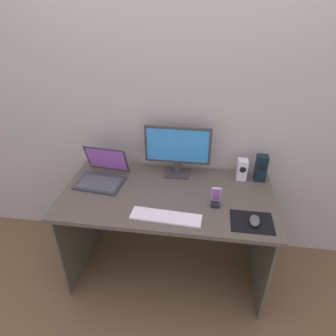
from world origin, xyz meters
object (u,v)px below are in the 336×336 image
object	(u,v)px
keyboard_external	(166,217)
phone_in_dock	(216,199)
monitor	(178,149)
speaker_right	(261,168)
speaker_near_monitor	(242,169)
mouse	(255,221)
laptop	(102,175)

from	to	relation	value
keyboard_external	phone_in_dock	world-z (taller)	phone_in_dock
phone_in_dock	monitor	bearing A→B (deg)	130.31
monitor	keyboard_external	bearing A→B (deg)	-91.22
speaker_right	speaker_near_monitor	size ratio (longest dim) A/B	1.28
keyboard_external	phone_in_dock	distance (m)	0.34
speaker_near_monitor	mouse	size ratio (longest dim) A/B	1.53
speaker_near_monitor	laptop	size ratio (longest dim) A/B	0.45
speaker_right	phone_in_dock	bearing A→B (deg)	-132.52
laptop	keyboard_external	xyz separation A→B (m)	(0.51, -0.34, -0.04)
monitor	laptop	distance (m)	0.57
monitor	speaker_right	distance (m)	0.60
mouse	speaker_near_monitor	bearing A→B (deg)	100.69
laptop	speaker_right	bearing A→B (deg)	8.45
laptop	phone_in_dock	distance (m)	0.82
speaker_right	phone_in_dock	distance (m)	0.46
speaker_near_monitor	monitor	bearing A→B (deg)	-179.23
speaker_right	mouse	world-z (taller)	speaker_right
speaker_right	speaker_near_monitor	bearing A→B (deg)	-179.98
keyboard_external	speaker_right	bearing A→B (deg)	43.06
laptop	phone_in_dock	world-z (taller)	laptop
laptop	mouse	distance (m)	1.08
monitor	laptop	size ratio (longest dim) A/B	1.36
speaker_near_monitor	mouse	bearing A→B (deg)	-84.73
mouse	phone_in_dock	world-z (taller)	phone_in_dock
speaker_near_monitor	keyboard_external	size ratio (longest dim) A/B	0.36
laptop	mouse	bearing A→B (deg)	-17.08
monitor	mouse	xyz separation A→B (m)	(0.51, -0.48, -0.19)
monitor	speaker_near_monitor	size ratio (longest dim) A/B	3.06
monitor	speaker_near_monitor	distance (m)	0.48
laptop	monitor	bearing A→B (deg)	17.02
keyboard_external	mouse	distance (m)	0.52
speaker_near_monitor	keyboard_external	distance (m)	0.70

